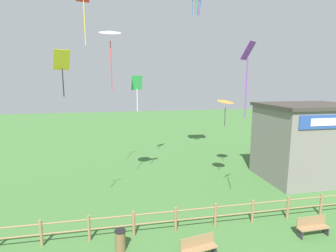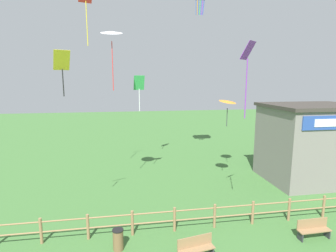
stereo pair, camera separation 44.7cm
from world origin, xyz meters
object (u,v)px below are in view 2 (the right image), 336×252
at_px(park_bench_near_fence, 196,247).
at_px(park_bench_by_building, 313,228).
at_px(kite_purple_streamer, 247,65).
at_px(trash_bin, 118,239).
at_px(kite_green_diamond, 139,86).
at_px(kite_white_delta, 111,34).
at_px(kite_red_diamond, 86,1).
at_px(seaside_building, 311,143).
at_px(kite_yellow_diamond, 62,64).
at_px(kite_orange_delta, 228,102).

xyz_separation_m(park_bench_near_fence, park_bench_by_building, (5.89, 0.47, 0.00)).
bearing_deg(park_bench_by_building, kite_purple_streamer, 150.62).
relative_size(trash_bin, kite_green_diamond, 0.39).
xyz_separation_m(kite_white_delta, kite_red_diamond, (-1.51, 1.10, 2.01)).
xyz_separation_m(seaside_building, park_bench_by_building, (-4.92, -6.87, -2.40)).
bearing_deg(seaside_building, kite_purple_streamer, -146.55).
xyz_separation_m(park_bench_near_fence, kite_green_diamond, (-1.77, 8.91, 6.56)).
distance_m(kite_yellow_diamond, kite_orange_delta, 10.48).
height_order(park_bench_near_fence, kite_orange_delta, kite_orange_delta).
distance_m(seaside_building, kite_green_diamond, 13.34).
height_order(park_bench_near_fence, kite_red_diamond, kite_red_diamond).
distance_m(park_bench_near_fence, kite_purple_streamer, 8.49).
xyz_separation_m(kite_purple_streamer, kite_white_delta, (-6.39, 4.54, 1.99)).
bearing_deg(kite_green_diamond, park_bench_near_fence, -78.76).
bearing_deg(trash_bin, seaside_building, 23.94).
distance_m(kite_white_delta, kite_orange_delta, 8.50).
relative_size(park_bench_by_building, kite_green_diamond, 0.64).
relative_size(park_bench_near_fence, kite_green_diamond, 0.66).
relative_size(kite_white_delta, kite_orange_delta, 1.97).
height_order(trash_bin, kite_purple_streamer, kite_purple_streamer).
bearing_deg(seaside_building, park_bench_near_fence, -145.83).
xyz_separation_m(park_bench_by_building, kite_green_diamond, (-7.66, 8.43, 6.56)).
relative_size(park_bench_near_fence, park_bench_by_building, 1.03).
distance_m(kite_purple_streamer, kite_white_delta, 8.09).
bearing_deg(park_bench_by_building, kite_white_delta, 146.41).
xyz_separation_m(kite_orange_delta, kite_green_diamond, (-5.75, 1.99, 1.00)).
xyz_separation_m(seaside_building, kite_green_diamond, (-12.58, 1.57, 4.16)).
bearing_deg(kite_orange_delta, kite_yellow_diamond, -158.59).
xyz_separation_m(kite_purple_streamer, kite_orange_delta, (1.05, 4.78, -2.12)).
relative_size(kite_orange_delta, kite_green_diamond, 0.74).
relative_size(park_bench_by_building, trash_bin, 1.67).
bearing_deg(kite_white_delta, seaside_building, 2.65).
bearing_deg(kite_yellow_diamond, trash_bin, -41.70).
relative_size(park_bench_near_fence, kite_orange_delta, 0.89).
bearing_deg(park_bench_near_fence, kite_white_delta, 117.33).
height_order(seaside_building, kite_orange_delta, kite_orange_delta).
xyz_separation_m(trash_bin, kite_green_diamond, (1.48, 7.81, 6.56)).
relative_size(park_bench_by_building, kite_red_diamond, 0.45).
bearing_deg(kite_yellow_diamond, kite_green_diamond, 56.44).
bearing_deg(seaside_building, kite_yellow_diamond, -165.73).
distance_m(park_bench_by_building, kite_yellow_diamond, 14.05).
distance_m(park_bench_by_building, trash_bin, 9.16).
distance_m(seaside_building, trash_bin, 15.57).
height_order(kite_yellow_diamond, kite_orange_delta, kite_yellow_diamond).
bearing_deg(kite_green_diamond, kite_red_diamond, -160.50).
height_order(kite_yellow_diamond, kite_green_diamond, kite_yellow_diamond).
height_order(kite_purple_streamer, kite_green_diamond, kite_purple_streamer).
xyz_separation_m(park_bench_near_fence, kite_purple_streamer, (2.94, 2.14, 7.68)).
distance_m(kite_purple_streamer, kite_red_diamond, 10.50).
bearing_deg(seaside_building, kite_white_delta, -177.35).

